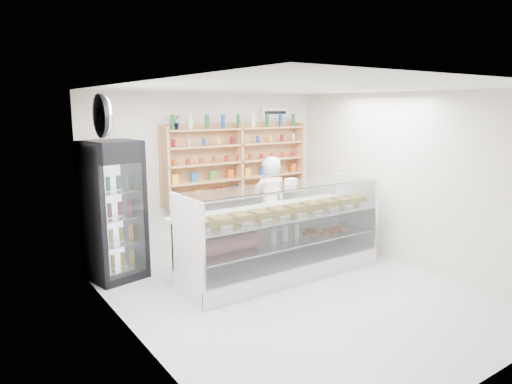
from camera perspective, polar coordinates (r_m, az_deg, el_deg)
room at (r=6.04m, az=5.82°, el=-0.52°), size 5.00×5.00×5.00m
display_counter at (r=7.07m, az=3.23°, el=-7.35°), size 3.24×0.97×1.41m
shop_worker at (r=7.72m, az=1.68°, el=-2.00°), size 0.67×0.47×1.75m
drinks_cooler at (r=7.09m, az=-17.45°, el=-2.23°), size 0.88×0.86×2.08m
wall_shelving at (r=8.16m, az=-2.17°, el=3.82°), size 2.84×0.28×1.33m
potted_plant at (r=7.54m, az=-9.96°, el=8.67°), size 0.18×0.16×0.26m
security_mirror at (r=5.94m, az=-18.42°, el=9.02°), size 0.15×0.50×0.50m
wall_sign at (r=8.73m, az=2.38°, el=9.89°), size 0.62×0.03×0.20m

